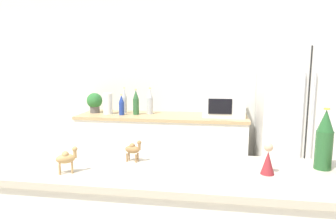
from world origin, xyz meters
TOP-DOWN VIEW (x-y plane):
  - wall_back at (0.00, 2.73)m, footprint 8.00×0.06m
  - back_counter at (-0.42, 2.40)m, footprint 2.05×0.63m
  - refrigerator at (1.15, 2.35)m, footprint 0.85×0.70m
  - potted_plant at (-1.30, 2.43)m, footprint 0.20×0.20m
  - paper_towel_roll at (-1.10, 2.36)m, footprint 0.11×0.11m
  - microwave at (0.32, 2.42)m, footprint 0.48×0.37m
  - back_bottle_0 at (-0.91, 2.31)m, footprint 0.06×0.06m
  - back_bottle_1 at (-0.74, 2.37)m, footprint 0.07×0.07m
  - back_bottle_2 at (-0.58, 2.45)m, footprint 0.08×0.08m
  - back_bottle_3 at (-0.92, 2.46)m, footprint 0.06×0.06m
  - wine_bottle at (0.79, 0.44)m, footprint 0.08×0.08m
  - camel_figurine at (-0.49, 0.17)m, footprint 0.10×0.08m
  - camel_figurine_second at (-0.21, 0.40)m, footprint 0.10×0.06m
  - wise_man_figurine_crimson at (0.49, 0.31)m, footprint 0.07×0.07m

SIDE VIEW (x-z plane):
  - back_counter at x=-0.42m, z-range 0.00..0.90m
  - refrigerator at x=1.15m, z-range 0.00..1.72m
  - back_bottle_0 at x=-0.91m, z-range 0.89..1.14m
  - paper_towel_roll at x=-1.10m, z-range 0.90..1.16m
  - wise_man_figurine_crimson at x=0.49m, z-range 0.95..1.11m
  - camel_figurine_second at x=-0.21m, z-range 0.97..1.10m
  - microwave at x=0.32m, z-range 0.90..1.18m
  - potted_plant at x=-1.30m, z-range 0.91..1.17m
  - camel_figurine at x=-0.49m, z-range 0.97..1.11m
  - back_bottle_1 at x=-0.74m, z-range 0.89..1.20m
  - back_bottle_3 at x=-0.92m, z-range 0.89..1.22m
  - back_bottle_2 at x=-0.58m, z-range 0.89..1.22m
  - wine_bottle at x=0.79m, z-range 0.96..1.28m
  - wall_back at x=0.00m, z-range 0.00..2.55m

